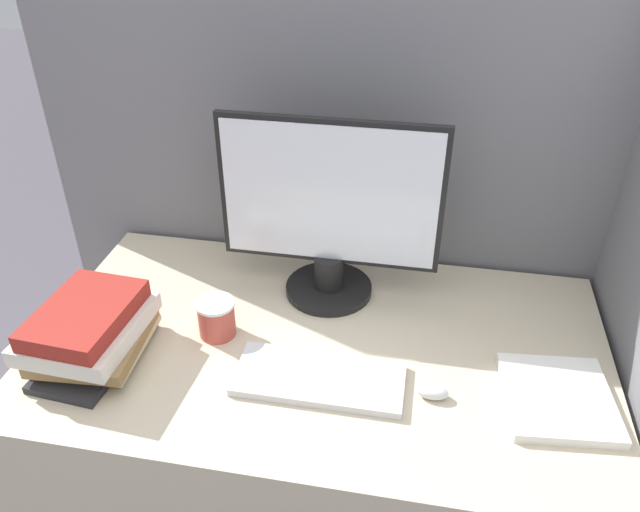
{
  "coord_description": "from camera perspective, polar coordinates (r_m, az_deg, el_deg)",
  "views": [
    {
      "loc": [
        0.21,
        -0.74,
        1.76
      ],
      "look_at": [
        -0.01,
        0.45,
        0.96
      ],
      "focal_mm": 35.0,
      "sensor_mm": 36.0,
      "label": 1
    }
  ],
  "objects": [
    {
      "name": "cubicle_panel_rear",
      "position": [
        1.86,
        2.55,
        3.25
      ],
      "size": [
        1.8,
        0.04,
        1.66
      ],
      "color": "slate",
      "rests_on": "ground_plane"
    },
    {
      "name": "desk",
      "position": [
        1.82,
        0.02,
        -16.71
      ],
      "size": [
        1.4,
        0.82,
        0.73
      ],
      "color": "beige",
      "rests_on": "ground_plane"
    },
    {
      "name": "monitor",
      "position": [
        1.6,
        0.88,
        3.54
      ],
      "size": [
        0.57,
        0.24,
        0.5
      ],
      "color": "black",
      "rests_on": "desk"
    },
    {
      "name": "keyboard",
      "position": [
        1.45,
        -0.06,
        -11.14
      ],
      "size": [
        0.39,
        0.17,
        0.02
      ],
      "color": "silver",
      "rests_on": "desk"
    },
    {
      "name": "mouse",
      "position": [
        1.43,
        10.29,
        -12.16
      ],
      "size": [
        0.07,
        0.04,
        0.03
      ],
      "color": "silver",
      "rests_on": "desk"
    },
    {
      "name": "coffee_cup",
      "position": [
        1.57,
        -9.45,
        -5.61
      ],
      "size": [
        0.1,
        0.1,
        0.1
      ],
      "color": "#BF4C3F",
      "rests_on": "desk"
    },
    {
      "name": "book_stack",
      "position": [
        1.57,
        -20.3,
        -6.51
      ],
      "size": [
        0.26,
        0.31,
        0.15
      ],
      "color": "#262628",
      "rests_on": "desk"
    },
    {
      "name": "paper_pile",
      "position": [
        1.5,
        20.92,
        -12.04
      ],
      "size": [
        0.25,
        0.27,
        0.02
      ],
      "color": "white",
      "rests_on": "desk"
    }
  ]
}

